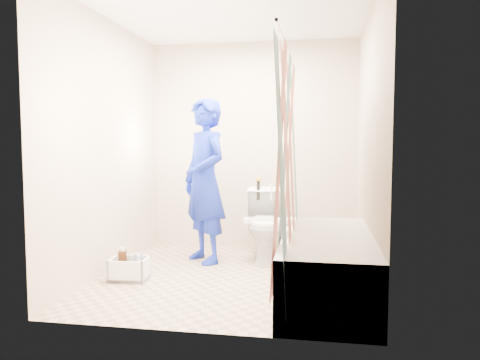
% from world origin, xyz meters
% --- Properties ---
extents(floor, '(2.60, 2.60, 0.00)m').
position_xyz_m(floor, '(0.00, 0.00, 0.00)').
color(floor, tan).
rests_on(floor, ground).
extents(ceiling, '(2.40, 2.60, 0.02)m').
position_xyz_m(ceiling, '(0.00, 0.00, 2.40)').
color(ceiling, white).
rests_on(ceiling, wall_back).
extents(wall_back, '(2.40, 0.02, 2.40)m').
position_xyz_m(wall_back, '(0.00, 1.30, 1.20)').
color(wall_back, '#C7B299').
rests_on(wall_back, ground).
extents(wall_front, '(2.40, 0.02, 2.40)m').
position_xyz_m(wall_front, '(0.00, -1.30, 1.20)').
color(wall_front, '#C7B299').
rests_on(wall_front, ground).
extents(wall_left, '(0.02, 2.60, 2.40)m').
position_xyz_m(wall_left, '(-1.20, 0.00, 1.20)').
color(wall_left, '#C7B299').
rests_on(wall_left, ground).
extents(wall_right, '(0.02, 2.60, 2.40)m').
position_xyz_m(wall_right, '(1.20, 0.00, 1.20)').
color(wall_right, '#C7B299').
rests_on(wall_right, ground).
extents(bathtub, '(0.70, 1.75, 0.50)m').
position_xyz_m(bathtub, '(0.85, -0.43, 0.27)').
color(bathtub, white).
rests_on(bathtub, ground).
extents(curtain_rod, '(0.02, 1.90, 0.02)m').
position_xyz_m(curtain_rod, '(0.52, -0.43, 1.95)').
color(curtain_rod, silver).
rests_on(curtain_rod, wall_back).
extents(shower_curtain, '(0.06, 1.75, 1.80)m').
position_xyz_m(shower_curtain, '(0.52, -0.43, 1.02)').
color(shower_curtain, silver).
rests_on(shower_curtain, curtain_rod).
extents(toilet, '(0.52, 0.78, 0.75)m').
position_xyz_m(toilet, '(0.23, 0.69, 0.37)').
color(toilet, white).
rests_on(toilet, ground).
extents(tank_lid, '(0.48, 0.26, 0.03)m').
position_xyz_m(tank_lid, '(0.24, 0.57, 0.44)').
color(tank_lid, white).
rests_on(tank_lid, toilet).
extents(tank_internals, '(0.18, 0.06, 0.24)m').
position_xyz_m(tank_internals, '(0.16, 0.88, 0.74)').
color(tank_internals, black).
rests_on(tank_internals, toilet).
extents(plumber, '(0.72, 0.72, 1.69)m').
position_xyz_m(plumber, '(-0.39, 0.50, 0.84)').
color(plumber, '#0E1191').
rests_on(plumber, ground).
extents(cleaning_caddy, '(0.35, 0.29, 0.25)m').
position_xyz_m(cleaning_caddy, '(-0.89, -0.26, 0.09)').
color(cleaning_caddy, white).
rests_on(cleaning_caddy, ground).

